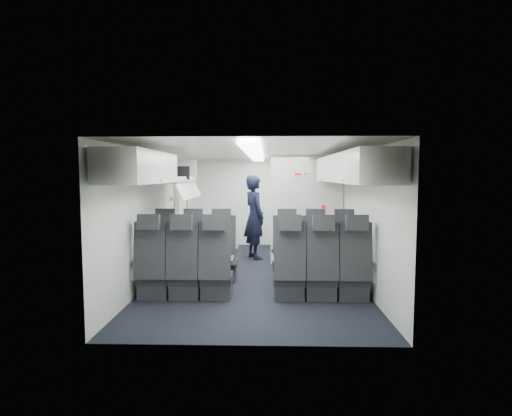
{
  "coord_description": "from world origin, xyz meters",
  "views": [
    {
      "loc": [
        0.2,
        -7.0,
        1.77
      ],
      "look_at": [
        0.0,
        0.4,
        1.15
      ],
      "focal_mm": 28.0,
      "sensor_mm": 36.0,
      "label": 1
    }
  ],
  "objects_px": {
    "galley_unit": "(297,208)",
    "seat_row_front": "(254,258)",
    "flight_attendant": "(254,217)",
    "seat_row_mid": "(253,271)",
    "boarding_door": "(182,212)",
    "carry_on_bag": "(178,173)"
  },
  "relations": [
    {
      "from": "seat_row_mid",
      "to": "flight_attendant",
      "type": "height_order",
      "value": "flight_attendant"
    },
    {
      "from": "seat_row_front",
      "to": "galley_unit",
      "type": "bearing_deg",
      "value": 73.72
    },
    {
      "from": "seat_row_mid",
      "to": "boarding_door",
      "type": "relative_size",
      "value": 1.79
    },
    {
      "from": "seat_row_front",
      "to": "boarding_door",
      "type": "xyz_separation_m",
      "value": [
        -1.64,
        2.09,
        0.55
      ]
    },
    {
      "from": "galley_unit",
      "to": "boarding_door",
      "type": "bearing_deg",
      "value": -155.72
    },
    {
      "from": "seat_row_mid",
      "to": "flight_attendant",
      "type": "distance_m",
      "value": 2.83
    },
    {
      "from": "seat_row_mid",
      "to": "boarding_door",
      "type": "bearing_deg",
      "value": 118.77
    },
    {
      "from": "seat_row_mid",
      "to": "galley_unit",
      "type": "bearing_deg",
      "value": 77.12
    },
    {
      "from": "seat_row_front",
      "to": "flight_attendant",
      "type": "xyz_separation_m",
      "value": [
        -0.06,
        1.89,
        0.48
      ]
    },
    {
      "from": "flight_attendant",
      "to": "carry_on_bag",
      "type": "relative_size",
      "value": 4.58
    },
    {
      "from": "seat_row_front",
      "to": "seat_row_mid",
      "type": "distance_m",
      "value": 0.9
    },
    {
      "from": "seat_row_front",
      "to": "flight_attendant",
      "type": "distance_m",
      "value": 1.95
    },
    {
      "from": "seat_row_mid",
      "to": "carry_on_bag",
      "type": "relative_size",
      "value": 8.64
    },
    {
      "from": "seat_row_front",
      "to": "seat_row_mid",
      "type": "relative_size",
      "value": 1.0
    },
    {
      "from": "galley_unit",
      "to": "seat_row_front",
      "type": "bearing_deg",
      "value": -106.28
    },
    {
      "from": "seat_row_mid",
      "to": "galley_unit",
      "type": "distance_m",
      "value": 4.3
    },
    {
      "from": "carry_on_bag",
      "to": "flight_attendant",
      "type": "bearing_deg",
      "value": 28.6
    },
    {
      "from": "seat_row_front",
      "to": "carry_on_bag",
      "type": "relative_size",
      "value": 8.64
    },
    {
      "from": "seat_row_mid",
      "to": "galley_unit",
      "type": "xyz_separation_m",
      "value": [
        0.95,
        4.15,
        0.55
      ]
    },
    {
      "from": "boarding_door",
      "to": "carry_on_bag",
      "type": "xyz_separation_m",
      "value": [
        0.27,
        -1.51,
        0.85
      ]
    },
    {
      "from": "seat_row_mid",
      "to": "boarding_door",
      "type": "distance_m",
      "value": 3.45
    },
    {
      "from": "seat_row_mid",
      "to": "flight_attendant",
      "type": "xyz_separation_m",
      "value": [
        -0.06,
        2.79,
        0.48
      ]
    }
  ]
}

